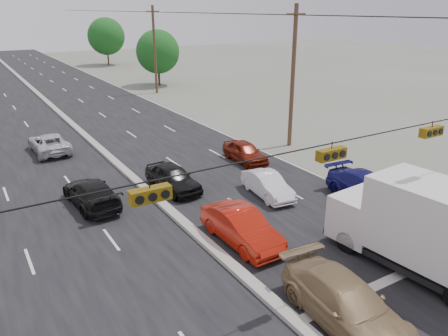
{
  "coord_description": "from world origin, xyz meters",
  "views": [
    {
      "loc": [
        -8.03,
        -9.22,
        9.72
      ],
      "look_at": [
        2.61,
        8.2,
        2.2
      ],
      "focal_mm": 35.0,
      "sensor_mm": 36.0,
      "label": 1
    }
  ],
  "objects_px": {
    "tree_right_mid": "(158,52)",
    "red_sedan": "(242,228)",
    "queue_car_a": "(173,178)",
    "utility_pole_right_c": "(155,49)",
    "utility_pole_right_b": "(293,77)",
    "tree_right_far": "(106,36)",
    "oncoming_near": "(91,193)",
    "queue_car_b": "(268,185)",
    "queue_car_d": "(369,189)",
    "tan_sedan": "(346,304)",
    "oncoming_far": "(49,143)",
    "box_truck": "(424,228)",
    "queue_car_e": "(245,152)"
  },
  "relations": [
    {
      "from": "queue_car_b",
      "to": "tree_right_far",
      "type": "bearing_deg",
      "value": 86.88
    },
    {
      "from": "oncoming_far",
      "to": "queue_car_e",
      "type": "bearing_deg",
      "value": 138.59
    },
    {
      "from": "queue_car_b",
      "to": "oncoming_far",
      "type": "bearing_deg",
      "value": 127.76
    },
    {
      "from": "tree_right_mid",
      "to": "queue_car_b",
      "type": "distance_m",
      "value": 38.15
    },
    {
      "from": "tree_right_far",
      "to": "queue_car_b",
      "type": "xyz_separation_m",
      "value": [
        -10.57,
        -61.74,
        -4.32
      ]
    },
    {
      "from": "tree_right_far",
      "to": "oncoming_near",
      "type": "height_order",
      "value": "tree_right_far"
    },
    {
      "from": "tree_right_far",
      "to": "tan_sedan",
      "type": "bearing_deg",
      "value": -101.57
    },
    {
      "from": "utility_pole_right_c",
      "to": "tree_right_far",
      "type": "height_order",
      "value": "utility_pole_right_c"
    },
    {
      "from": "red_sedan",
      "to": "oncoming_near",
      "type": "bearing_deg",
      "value": 120.8
    },
    {
      "from": "tree_right_far",
      "to": "queue_car_a",
      "type": "height_order",
      "value": "tree_right_far"
    },
    {
      "from": "tan_sedan",
      "to": "red_sedan",
      "type": "xyz_separation_m",
      "value": [
        0.0,
        6.08,
        -0.01
      ]
    },
    {
      "from": "tree_right_far",
      "to": "queue_car_d",
      "type": "xyz_separation_m",
      "value": [
        -6.56,
        -65.22,
        -4.19
      ]
    },
    {
      "from": "queue_car_a",
      "to": "utility_pole_right_c",
      "type": "bearing_deg",
      "value": 63.57
    },
    {
      "from": "tree_right_mid",
      "to": "red_sedan",
      "type": "height_order",
      "value": "tree_right_mid"
    },
    {
      "from": "queue_car_e",
      "to": "oncoming_near",
      "type": "bearing_deg",
      "value": -168.75
    },
    {
      "from": "tree_right_mid",
      "to": "utility_pole_right_c",
      "type": "bearing_deg",
      "value": -116.57
    },
    {
      "from": "utility_pole_right_c",
      "to": "queue_car_e",
      "type": "xyz_separation_m",
      "value": [
        -4.95,
        -26.41,
        -4.43
      ]
    },
    {
      "from": "utility_pole_right_b",
      "to": "box_truck",
      "type": "height_order",
      "value": "utility_pole_right_b"
    },
    {
      "from": "utility_pole_right_c",
      "to": "queue_car_a",
      "type": "distance_m",
      "value": 30.68
    },
    {
      "from": "tree_right_mid",
      "to": "oncoming_far",
      "type": "relative_size",
      "value": 1.48
    },
    {
      "from": "box_truck",
      "to": "queue_car_b",
      "type": "xyz_separation_m",
      "value": [
        -0.67,
        8.87,
        -1.26
      ]
    },
    {
      "from": "utility_pole_right_c",
      "to": "oncoming_near",
      "type": "relative_size",
      "value": 2.1
    },
    {
      "from": "tree_right_mid",
      "to": "red_sedan",
      "type": "relative_size",
      "value": 1.56
    },
    {
      "from": "oncoming_far",
      "to": "red_sedan",
      "type": "bearing_deg",
      "value": 102.81
    },
    {
      "from": "tan_sedan",
      "to": "queue_car_b",
      "type": "xyz_separation_m",
      "value": [
        4.03,
        9.58,
        -0.12
      ]
    },
    {
      "from": "queue_car_d",
      "to": "queue_car_e",
      "type": "distance_m",
      "value": 9.02
    },
    {
      "from": "box_truck",
      "to": "queue_car_d",
      "type": "height_order",
      "value": "box_truck"
    },
    {
      "from": "queue_car_e",
      "to": "oncoming_far",
      "type": "bearing_deg",
      "value": 143.13
    },
    {
      "from": "utility_pole_right_b",
      "to": "oncoming_far",
      "type": "distance_m",
      "value": 17.96
    },
    {
      "from": "queue_car_d",
      "to": "red_sedan",
      "type": "bearing_deg",
      "value": -175.58
    },
    {
      "from": "tree_right_far",
      "to": "queue_car_e",
      "type": "distance_m",
      "value": 57.2
    },
    {
      "from": "oncoming_near",
      "to": "queue_car_b",
      "type": "bearing_deg",
      "value": 152.45
    },
    {
      "from": "box_truck",
      "to": "red_sedan",
      "type": "relative_size",
      "value": 1.63
    },
    {
      "from": "utility_pole_right_b",
      "to": "oncoming_near",
      "type": "bearing_deg",
      "value": -169.19
    },
    {
      "from": "tree_right_mid",
      "to": "queue_car_a",
      "type": "relative_size",
      "value": 1.68
    },
    {
      "from": "utility_pole_right_c",
      "to": "oncoming_near",
      "type": "xyz_separation_m",
      "value": [
        -15.6,
        -27.98,
        -4.42
      ]
    },
    {
      "from": "tan_sedan",
      "to": "tree_right_mid",
      "type": "bearing_deg",
      "value": 78.52
    },
    {
      "from": "red_sedan",
      "to": "queue_car_e",
      "type": "height_order",
      "value": "red_sedan"
    },
    {
      "from": "queue_car_d",
      "to": "tan_sedan",
      "type": "bearing_deg",
      "value": -138.51
    },
    {
      "from": "utility_pole_right_b",
      "to": "tree_right_far",
      "type": "distance_m",
      "value": 55.11
    },
    {
      "from": "utility_pole_right_c",
      "to": "red_sedan",
      "type": "height_order",
      "value": "utility_pole_right_c"
    },
    {
      "from": "red_sedan",
      "to": "queue_car_a",
      "type": "xyz_separation_m",
      "value": [
        0.0,
        6.97,
        -0.03
      ]
    },
    {
      "from": "queue_car_d",
      "to": "queue_car_a",
      "type": "bearing_deg",
      "value": 143.42
    },
    {
      "from": "queue_car_d",
      "to": "oncoming_near",
      "type": "relative_size",
      "value": 1.1
    },
    {
      "from": "tree_right_far",
      "to": "queue_car_d",
      "type": "height_order",
      "value": "tree_right_far"
    },
    {
      "from": "red_sedan",
      "to": "tree_right_mid",
      "type": "bearing_deg",
      "value": 70.33
    },
    {
      "from": "box_truck",
      "to": "queue_car_e",
      "type": "distance_m",
      "value": 14.33
    },
    {
      "from": "tree_right_far",
      "to": "oncoming_far",
      "type": "bearing_deg",
      "value": -112.01
    },
    {
      "from": "utility_pole_right_b",
      "to": "tan_sedan",
      "type": "bearing_deg",
      "value": -124.22
    },
    {
      "from": "utility_pole_right_c",
      "to": "tan_sedan",
      "type": "bearing_deg",
      "value": -105.04
    }
  ]
}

